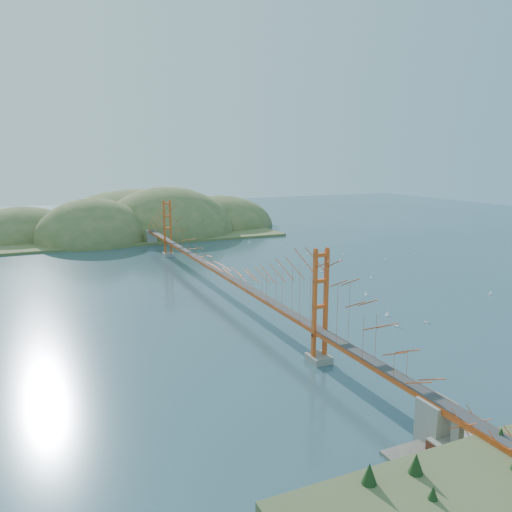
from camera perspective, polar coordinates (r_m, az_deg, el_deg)
name	(u,v)px	position (r m, az deg, el deg)	size (l,w,h in m)	color
ground	(217,290)	(77.66, -4.42, -3.94)	(320.00, 320.00, 0.00)	#2E4C5C
bridge	(216,246)	(76.30, -4.55, 1.17)	(2.20, 94.40, 12.00)	gray
approach_viaduct	(508,455)	(36.08, 26.83, -19.59)	(1.40, 12.00, 3.38)	#C54415
promontory	(461,460)	(39.15, 22.38, -20.75)	(9.00, 6.00, 0.24)	#59544C
fort	(458,446)	(39.53, 22.09, -19.47)	(3.70, 2.30, 1.75)	brown
far_headlands	(141,231)	(143.23, -12.96, 2.82)	(84.00, 58.00, 25.00)	olive
sailboat_15	(343,254)	(107.01, 9.96, 0.23)	(0.54, 0.61, 0.70)	white
sailboat_7	(288,242)	(121.21, 3.65, 1.66)	(0.63, 0.63, 0.69)	white
sailboat_10	(397,325)	(63.79, 15.77, -7.63)	(0.54, 0.55, 0.62)	white
sailboat_4	(371,278)	(86.94, 13.01, -2.45)	(0.65, 0.65, 0.68)	white
sailboat_14	(366,294)	(76.69, 12.45, -4.26)	(0.62, 0.66, 0.74)	white
sailboat_0	(387,314)	(67.70, 14.74, -6.46)	(0.64, 0.64, 0.73)	white
sailboat_11	(415,254)	(110.93, 17.74, 0.24)	(0.57, 0.57, 0.59)	white
sailboat_12	(249,242)	(120.30, -0.80, 1.61)	(0.64, 0.55, 0.73)	white
sailboat_3	(279,265)	(94.96, 2.66, -1.02)	(0.51, 0.43, 0.59)	white
sailboat_6	(426,322)	(66.27, 18.86, -7.10)	(0.55, 0.55, 0.60)	white
sailboat_5	(386,259)	(103.25, 14.59, -0.38)	(0.44, 0.51, 0.59)	white
sailboat_2	(491,293)	(83.05, 25.24, -3.90)	(0.61, 0.55, 0.69)	white
sailboat_8	(307,254)	(106.04, 5.88, 0.23)	(0.60, 0.60, 0.62)	white
sailboat_16	(322,271)	(90.44, 7.51, -1.72)	(0.69, 0.69, 0.72)	white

